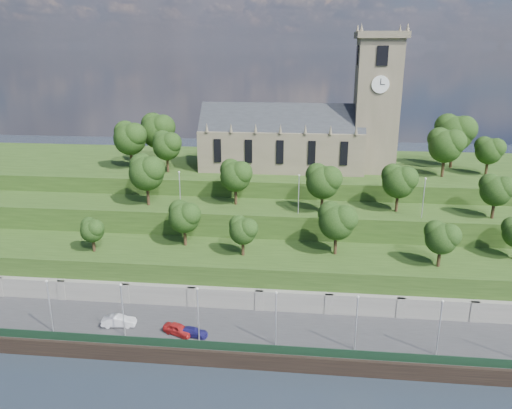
# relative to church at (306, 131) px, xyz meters

# --- Properties ---
(ground) EXTENTS (320.00, 320.00, 0.00)m
(ground) POSITION_rel_church_xyz_m (-0.79, -45.98, -22.52)
(ground) COLOR black
(ground) RESTS_ON ground
(promenade) EXTENTS (160.00, 12.00, 2.00)m
(promenade) POSITION_rel_church_xyz_m (-0.79, -39.98, -21.52)
(promenade) COLOR #2D2D30
(promenade) RESTS_ON ground
(quay_wall) EXTENTS (160.00, 0.50, 2.20)m
(quay_wall) POSITION_rel_church_xyz_m (-0.79, -46.03, -21.42)
(quay_wall) COLOR black
(quay_wall) RESTS_ON ground
(fence) EXTENTS (160.00, 0.10, 1.20)m
(fence) POSITION_rel_church_xyz_m (-0.79, -45.38, -19.92)
(fence) COLOR #15301E
(fence) RESTS_ON promenade
(retaining_wall) EXTENTS (160.00, 2.10, 5.00)m
(retaining_wall) POSITION_rel_church_xyz_m (-0.79, -34.01, -20.02)
(retaining_wall) COLOR slate
(retaining_wall) RESTS_ON ground
(embankment_lower) EXTENTS (160.00, 12.00, 8.00)m
(embankment_lower) POSITION_rel_church_xyz_m (-0.79, -27.98, -18.52)
(embankment_lower) COLOR #233E14
(embankment_lower) RESTS_ON ground
(embankment_upper) EXTENTS (160.00, 10.00, 12.00)m
(embankment_upper) POSITION_rel_church_xyz_m (-0.79, -16.98, -16.52)
(embankment_upper) COLOR #233E14
(embankment_upper) RESTS_ON ground
(hilltop) EXTENTS (160.00, 32.00, 15.00)m
(hilltop) POSITION_rel_church_xyz_m (-0.79, 4.02, -15.02)
(hilltop) COLOR #233E14
(hilltop) RESTS_ON ground
(church) EXTENTS (38.60, 12.35, 27.60)m
(church) POSITION_rel_church_xyz_m (0.00, 0.00, 0.00)
(church) COLOR brown
(church) RESTS_ON hilltop
(trees_lower) EXTENTS (68.55, 8.79, 8.23)m
(trees_lower) POSITION_rel_church_xyz_m (1.45, -27.63, -9.69)
(trees_lower) COLOR black
(trees_lower) RESTS_ON embankment_lower
(trees_upper) EXTENTS (63.59, 8.46, 9.04)m
(trees_upper) POSITION_rel_church_xyz_m (-1.53, -17.76, -4.91)
(trees_upper) COLOR black
(trees_upper) RESTS_ON embankment_upper
(trees_hilltop) EXTENTS (75.57, 16.34, 10.82)m
(trees_hilltop) POSITION_rel_church_xyz_m (-1.52, -0.65, -0.92)
(trees_hilltop) COLOR black
(trees_hilltop) RESTS_ON hilltop
(lamp_posts_promenade) EXTENTS (60.36, 0.36, 7.63)m
(lamp_posts_promenade) POSITION_rel_church_xyz_m (-2.79, -43.48, -16.10)
(lamp_posts_promenade) COLOR #B2B2B7
(lamp_posts_promenade) RESTS_ON promenade
(lamp_posts_upper) EXTENTS (40.36, 0.36, 6.75)m
(lamp_posts_upper) POSITION_rel_church_xyz_m (-0.79, -19.98, -6.56)
(lamp_posts_upper) COLOR #B2B2B7
(lamp_posts_upper) RESTS_ON embankment_upper
(car_left) EXTENTS (4.59, 3.22, 1.45)m
(car_left) POSITION_rel_church_xyz_m (-15.84, -42.34, -19.80)
(car_left) COLOR #AD1D1C
(car_left) RESTS_ON promenade
(car_middle) EXTENTS (4.74, 2.13, 1.51)m
(car_middle) POSITION_rel_church_xyz_m (-24.44, -41.21, -19.77)
(car_middle) COLOR #B8B8BD
(car_middle) RESTS_ON promenade
(car_right) EXTENTS (4.16, 2.11, 1.16)m
(car_right) POSITION_rel_church_xyz_m (-13.78, -42.55, -19.94)
(car_right) COLOR navy
(car_right) RESTS_ON promenade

